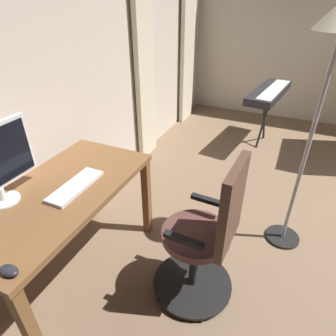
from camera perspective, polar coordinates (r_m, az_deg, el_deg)
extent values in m
cube|color=beige|center=(3.05, -11.71, 20.74)|extent=(5.30, 0.10, 2.58)
cube|color=beige|center=(4.69, 3.94, 22.94)|extent=(0.44, 0.06, 2.26)
cube|color=beige|center=(3.46, -4.66, 19.80)|extent=(0.37, 0.06, 2.26)
cube|color=brown|center=(1.97, -20.93, -4.63)|extent=(1.32, 0.67, 0.04)
cube|color=brown|center=(2.43, -4.27, -5.84)|extent=(0.06, 0.06, 0.72)
cube|color=brown|center=(1.81, -25.33, -27.66)|extent=(0.06, 0.06, 0.72)
cube|color=brown|center=(2.72, -15.34, -2.56)|extent=(0.06, 0.06, 0.72)
cylinder|color=black|center=(2.24, 4.86, -21.67)|extent=(0.56, 0.56, 0.02)
sphere|color=black|center=(2.41, 7.34, -17.41)|extent=(0.05, 0.05, 0.05)
sphere|color=black|center=(2.36, -0.13, -18.41)|extent=(0.05, 0.05, 0.05)
sphere|color=black|center=(2.18, -1.52, -24.43)|extent=(0.05, 0.05, 0.05)
sphere|color=black|center=(2.12, 6.62, -27.39)|extent=(0.05, 0.05, 0.05)
sphere|color=black|center=(2.27, 11.87, -22.37)|extent=(0.05, 0.05, 0.05)
cylinder|color=black|center=(2.07, 5.16, -17.93)|extent=(0.06, 0.06, 0.45)
cylinder|color=brown|center=(1.89, 5.52, -12.99)|extent=(0.46, 0.46, 0.05)
cube|color=brown|center=(1.65, 12.54, -7.65)|extent=(0.38, 0.07, 0.54)
cube|color=black|center=(1.66, 3.06, -14.04)|extent=(0.05, 0.24, 0.03)
cube|color=black|center=(1.94, 7.98, -6.37)|extent=(0.05, 0.24, 0.03)
cylinder|color=white|center=(2.00, -29.67, -5.55)|extent=(0.18, 0.18, 0.01)
cylinder|color=white|center=(1.98, -30.01, -4.49)|extent=(0.04, 0.04, 0.08)
cube|color=silver|center=(1.94, -17.84, -3.47)|extent=(0.42, 0.14, 0.02)
ellipsoid|color=#232328|center=(1.53, -28.97, -17.36)|extent=(0.06, 0.10, 0.04)
cylinder|color=black|center=(4.18, 18.47, 8.97)|extent=(0.38, 0.08, 0.68)
cylinder|color=black|center=(4.18, 18.47, 8.97)|extent=(0.38, 0.08, 0.68)
cube|color=#232328|center=(4.06, 19.40, 13.93)|extent=(1.13, 0.46, 0.09)
cube|color=white|center=(4.03, 20.30, 14.40)|extent=(1.02, 0.31, 0.01)
cylinder|color=black|center=(2.76, 21.67, -12.54)|extent=(0.28, 0.28, 0.02)
cylinder|color=#A5A5A8|center=(2.31, 25.57, 2.24)|extent=(0.03, 0.03, 1.64)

